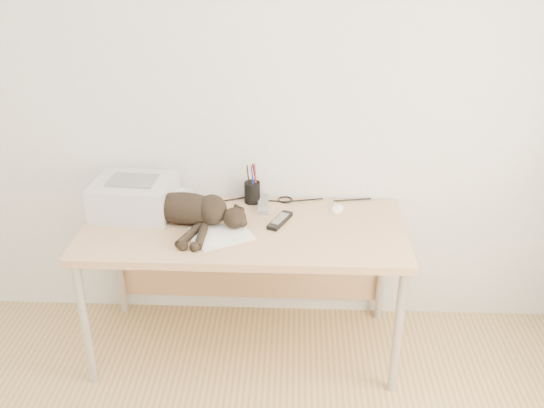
{
  "coord_description": "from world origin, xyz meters",
  "views": [
    {
      "loc": [
        0.25,
        -1.24,
        2.16
      ],
      "look_at": [
        0.14,
        1.34,
        0.9
      ],
      "focal_mm": 40.0,
      "sensor_mm": 36.0,
      "label": 1
    }
  ],
  "objects_px": {
    "desk": "(245,242)",
    "mouse": "(337,207)",
    "pen_cup": "(252,192)",
    "mug": "(184,201)",
    "printer": "(134,197)",
    "cat": "(181,210)"
  },
  "relations": [
    {
      "from": "printer",
      "to": "mouse",
      "type": "xyz_separation_m",
      "value": [
        1.04,
        0.07,
        -0.07
      ]
    },
    {
      "from": "cat",
      "to": "mug",
      "type": "bearing_deg",
      "value": 103.84
    },
    {
      "from": "desk",
      "to": "mouse",
      "type": "bearing_deg",
      "value": 14.81
    },
    {
      "from": "mug",
      "to": "printer",
      "type": "bearing_deg",
      "value": -170.07
    },
    {
      "from": "pen_cup",
      "to": "mug",
      "type": "bearing_deg",
      "value": -163.38
    },
    {
      "from": "desk",
      "to": "printer",
      "type": "relative_size",
      "value": 3.81
    },
    {
      "from": "desk",
      "to": "printer",
      "type": "distance_m",
      "value": 0.61
    },
    {
      "from": "cat",
      "to": "mouse",
      "type": "distance_m",
      "value": 0.81
    },
    {
      "from": "pen_cup",
      "to": "mouse",
      "type": "relative_size",
      "value": 2.06
    },
    {
      "from": "desk",
      "to": "mouse",
      "type": "xyz_separation_m",
      "value": [
        0.47,
        0.13,
        0.15
      ]
    },
    {
      "from": "mug",
      "to": "mouse",
      "type": "bearing_deg",
      "value": 2.15
    },
    {
      "from": "desk",
      "to": "mouse",
      "type": "distance_m",
      "value": 0.51
    },
    {
      "from": "cat",
      "to": "pen_cup",
      "type": "relative_size",
      "value": 3.42
    },
    {
      "from": "printer",
      "to": "mug",
      "type": "xyz_separation_m",
      "value": [
        0.24,
        0.04,
        -0.04
      ]
    },
    {
      "from": "desk",
      "to": "printer",
      "type": "height_order",
      "value": "printer"
    },
    {
      "from": "desk",
      "to": "mug",
      "type": "distance_m",
      "value": 0.39
    },
    {
      "from": "desk",
      "to": "pen_cup",
      "type": "bearing_deg",
      "value": 83.07
    },
    {
      "from": "mug",
      "to": "mouse",
      "type": "xyz_separation_m",
      "value": [
        0.8,
        0.03,
        -0.03
      ]
    },
    {
      "from": "cat",
      "to": "mouse",
      "type": "relative_size",
      "value": 7.05
    },
    {
      "from": "printer",
      "to": "mug",
      "type": "bearing_deg",
      "value": 9.93
    },
    {
      "from": "cat",
      "to": "pen_cup",
      "type": "xyz_separation_m",
      "value": [
        0.34,
        0.26,
        -0.01
      ]
    },
    {
      "from": "mug",
      "to": "pen_cup",
      "type": "distance_m",
      "value": 0.36
    }
  ]
}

